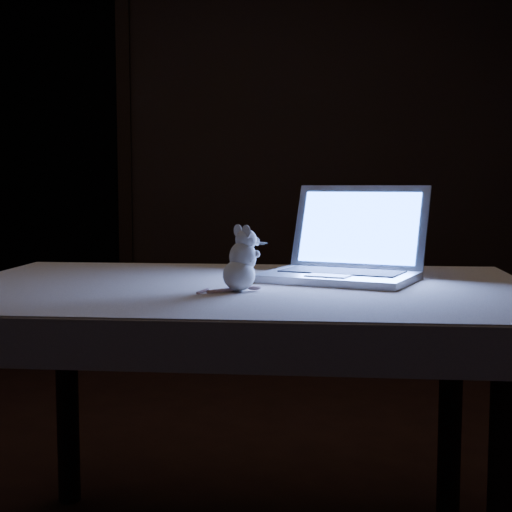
{
  "coord_description": "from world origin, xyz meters",
  "views": [
    {
      "loc": [
        0.03,
        -2.09,
        0.95
      ],
      "look_at": [
        0.09,
        -0.31,
        0.78
      ],
      "focal_mm": 52.0,
      "sensor_mm": 36.0,
      "label": 1
    }
  ],
  "objects": [
    {
      "name": "floor",
      "position": [
        0.0,
        0.0,
        0.0
      ],
      "size": [
        5.0,
        5.0,
        0.0
      ],
      "primitive_type": "plane",
      "color": "black",
      "rests_on": "ground"
    },
    {
      "name": "back_wall",
      "position": [
        0.0,
        2.5,
        1.3
      ],
      "size": [
        4.5,
        0.04,
        2.6
      ],
      "primitive_type": "cube",
      "color": "black",
      "rests_on": "ground"
    },
    {
      "name": "doorway",
      "position": [
        -1.1,
        2.5,
        1.06
      ],
      "size": [
        1.06,
        0.36,
        2.13
      ],
      "primitive_type": null,
      "color": "black",
      "rests_on": "back_wall"
    },
    {
      "name": "table",
      "position": [
        0.05,
        -0.31,
        0.35
      ],
      "size": [
        1.41,
        1.01,
        0.7
      ],
      "primitive_type": null,
      "rotation": [
        0.0,
        0.0,
        -0.14
      ],
      "color": "black",
      "rests_on": "floor"
    },
    {
      "name": "tablecloth",
      "position": [
        0.09,
        -0.32,
        0.66
      ],
      "size": [
        1.59,
        1.24,
        0.1
      ],
      "primitive_type": null,
      "rotation": [
        0.0,
        0.0,
        -0.23
      ],
      "color": "beige",
      "rests_on": "table"
    },
    {
      "name": "laptop",
      "position": [
        0.3,
        -0.24,
        0.84
      ],
      "size": [
        0.48,
        0.46,
        0.25
      ],
      "primitive_type": null,
      "rotation": [
        0.0,
        0.0,
        -0.48
      ],
      "color": "#BCBBC0",
      "rests_on": "tablecloth"
    },
    {
      "name": "plush_mouse",
      "position": [
        0.05,
        -0.42,
        0.78
      ],
      "size": [
        0.13,
        0.13,
        0.15
      ],
      "primitive_type": null,
      "rotation": [
        0.0,
        0.0,
        -0.25
      ],
      "color": "white",
      "rests_on": "tablecloth"
    }
  ]
}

